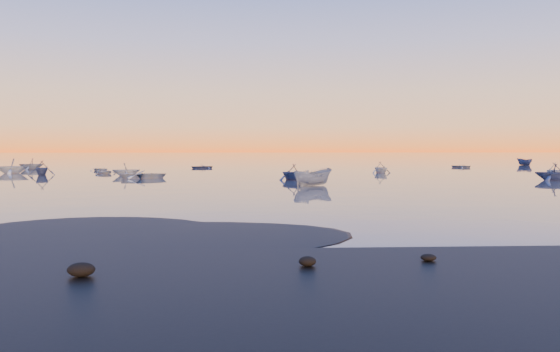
{
  "coord_description": "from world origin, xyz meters",
  "views": [
    {
      "loc": [
        -1.32,
        -20.25,
        3.25
      ],
      "look_at": [
        1.19,
        28.0,
        0.79
      ],
      "focal_mm": 35.0,
      "sensor_mm": 36.0,
      "label": 1
    }
  ],
  "objects": [
    {
      "name": "moored_fleet",
      "position": [
        0.0,
        53.0,
        0.0
      ],
      "size": [
        124.0,
        58.0,
        1.2
      ],
      "primitive_type": null,
      "color": "#BBBBB7",
      "rests_on": "ground"
    },
    {
      "name": "ground",
      "position": [
        0.0,
        100.0,
        0.0
      ],
      "size": [
        600.0,
        600.0,
        0.0
      ],
      "primitive_type": "plane",
      "color": "#675E56",
      "rests_on": "ground"
    },
    {
      "name": "boat_near_center",
      "position": [
        3.96,
        26.53,
        0.0
      ],
      "size": [
        3.99,
        4.49,
        1.47
      ],
      "primitive_type": "imported",
      "rotation": [
        0.0,
        0.0,
        2.21
      ],
      "color": "gray",
      "rests_on": "ground"
    },
    {
      "name": "mud_lobes",
      "position": [
        0.0,
        -1.0,
        0.01
      ],
      "size": [
        140.0,
        6.0,
        0.07
      ],
      "primitive_type": null,
      "color": "black",
      "rests_on": "ground"
    },
    {
      "name": "boat_near_right",
      "position": [
        2.9,
        35.41,
        0.0
      ],
      "size": [
        3.83,
        3.36,
        1.24
      ],
      "primitive_type": "imported",
      "rotation": [
        0.0,
        0.0,
        3.76
      ],
      "color": "#39466E",
      "rests_on": "ground"
    }
  ]
}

